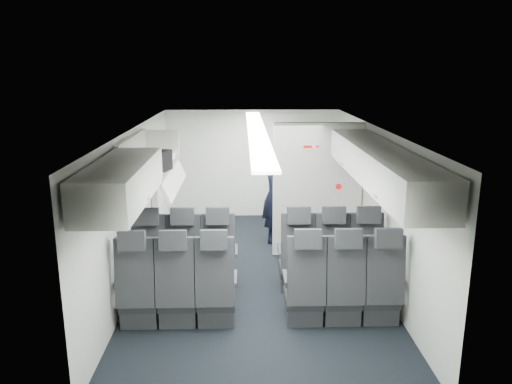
{
  "coord_description": "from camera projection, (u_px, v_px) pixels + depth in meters",
  "views": [
    {
      "loc": [
        -0.2,
        -6.82,
        2.97
      ],
      "look_at": [
        0.0,
        0.4,
        1.15
      ],
      "focal_mm": 35.0,
      "sensor_mm": 36.0,
      "label": 1
    }
  ],
  "objects": [
    {
      "name": "overhead_bin_left_rear",
      "position": [
        121.0,
        183.0,
        4.91
      ],
      "size": [
        0.53,
        1.8,
        0.4
      ],
      "color": "silver",
      "rests_on": "cabin_shell"
    },
    {
      "name": "flight_attendant",
      "position": [
        274.0,
        195.0,
        8.56
      ],
      "size": [
        0.48,
        0.65,
        1.65
      ],
      "primitive_type": "imported",
      "rotation": [
        0.0,
        0.0,
        1.43
      ],
      "color": "black",
      "rests_on": "ground"
    },
    {
      "name": "boarding_door",
      "position": [
        159.0,
        187.0,
        8.57
      ],
      "size": [
        0.12,
        1.27,
        1.86
      ],
      "color": "silver",
      "rests_on": "cabin_shell"
    },
    {
      "name": "carry_on_bag",
      "position": [
        152.0,
        160.0,
        6.36
      ],
      "size": [
        0.5,
        0.42,
        0.26
      ],
      "primitive_type": "cube",
      "rotation": [
        0.0,
        0.0,
        -0.33
      ],
      "color": "black",
      "rests_on": "overhead_bin_left_front_open"
    },
    {
      "name": "cabin_shell",
      "position": [
        257.0,
        201.0,
        7.06
      ],
      "size": [
        3.41,
        6.01,
        2.16
      ],
      "color": "black",
      "rests_on": "ground"
    },
    {
      "name": "bulkhead_partition",
      "position": [
        317.0,
        190.0,
        7.88
      ],
      "size": [
        1.4,
        0.15,
        2.13
      ],
      "color": "silver",
      "rests_on": "cabin_shell"
    },
    {
      "name": "seat_row_front",
      "position": [
        258.0,
        263.0,
        6.72
      ],
      "size": [
        3.33,
        0.56,
        1.24
      ],
      "color": "#252529",
      "rests_on": "cabin_shell"
    },
    {
      "name": "overhead_bin_left_front_open",
      "position": [
        149.0,
        162.0,
        6.63
      ],
      "size": [
        0.64,
        1.7,
        0.72
      ],
      "color": "#9E9E93",
      "rests_on": "cabin_shell"
    },
    {
      "name": "overhead_bin_right_front",
      "position": [
        362.0,
        152.0,
        6.68
      ],
      "size": [
        0.53,
        1.7,
        0.4
      ],
      "color": "silver",
      "rests_on": "cabin_shell"
    },
    {
      "name": "galley_unit",
      "position": [
        301.0,
        173.0,
        9.77
      ],
      "size": [
        0.85,
        0.52,
        1.9
      ],
      "color": "#939399",
      "rests_on": "cabin_shell"
    },
    {
      "name": "overhead_bin_right_rear",
      "position": [
        402.0,
        181.0,
        4.98
      ],
      "size": [
        0.53,
        1.8,
        0.4
      ],
      "color": "silver",
      "rests_on": "cabin_shell"
    },
    {
      "name": "papers",
      "position": [
        286.0,
        183.0,
        8.46
      ],
      "size": [
        0.21,
        0.08,
        0.15
      ],
      "primitive_type": "cube",
      "rotation": [
        0.0,
        0.0,
        0.29
      ],
      "color": "white",
      "rests_on": "flight_attendant"
    },
    {
      "name": "seat_row_mid",
      "position": [
        260.0,
        292.0,
        5.85
      ],
      "size": [
        3.33,
        0.56,
        1.24
      ],
      "color": "#252529",
      "rests_on": "cabin_shell"
    }
  ]
}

